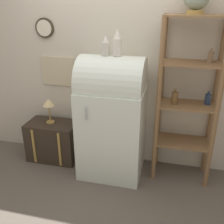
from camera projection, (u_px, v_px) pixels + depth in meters
name	position (u px, v px, depth m)	size (l,w,h in m)	color
ground_plane	(108.00, 180.00, 3.18)	(12.00, 12.00, 0.00)	#60564C
wall_back	(118.00, 60.00, 3.16)	(7.00, 0.09, 2.70)	beige
refrigerator	(112.00, 116.00, 3.09)	(0.74, 0.67, 1.47)	silver
suitcase_trunk	(53.00, 141.00, 3.54)	(0.66, 0.40, 0.53)	#33281E
shelf_unit	(188.00, 94.00, 2.89)	(0.66, 0.38, 1.89)	olive
vase_left	(105.00, 46.00, 2.79)	(0.10, 0.10, 0.21)	beige
vase_center	(117.00, 44.00, 2.75)	(0.09, 0.09, 0.28)	silver
desk_lamp	(49.00, 104.00, 3.35)	(0.15, 0.15, 0.33)	#AD8942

